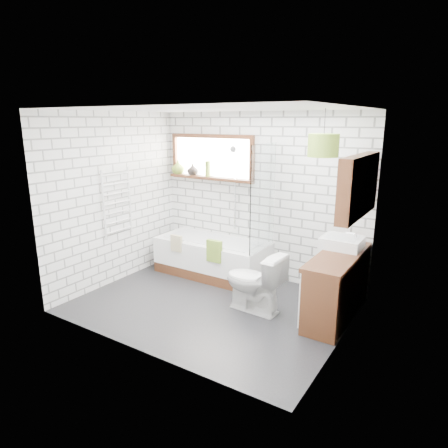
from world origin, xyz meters
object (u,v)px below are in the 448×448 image
Objects in this scene: basin at (342,243)px; pendant at (323,145)px; bathtub at (212,257)px; vanity at (337,286)px; toilet at (254,281)px.

basin is 1.32m from pendant.
basin is (2.01, -0.04, 0.59)m from bathtub.
bathtub is 1.25× the size of vanity.
bathtub is 2.10m from vanity.
bathtub is at bearing 171.12° from vanity.
basin reaches higher than bathtub.
vanity reaches higher than bathtub.
basin is at bearing 131.12° from toilet.
vanity is 4.06× the size of pendant.
vanity is 1.72m from pendant.
pendant is (0.71, 0.24, 1.71)m from toilet.
pendant reaches higher than basin.
bathtub is at bearing 165.09° from pendant.
toilet reaches higher than bathtub.
vanity is 2.89× the size of basin.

